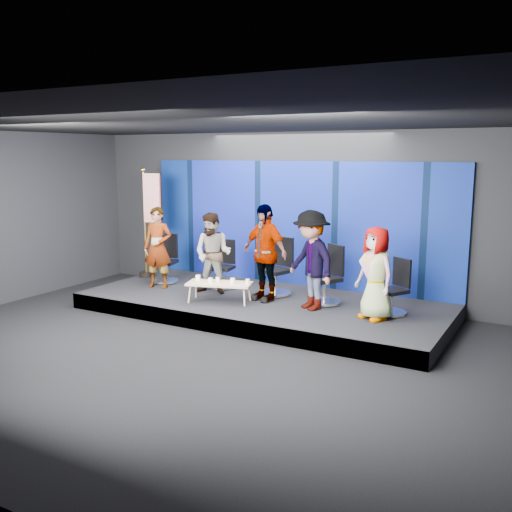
# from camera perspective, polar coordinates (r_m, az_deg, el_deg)

# --- Properties ---
(ground) EXTENTS (10.00, 10.00, 0.00)m
(ground) POSITION_cam_1_polar(r_m,az_deg,el_deg) (9.08, -7.06, -9.52)
(ground) COLOR black
(ground) RESTS_ON ground
(room_walls) EXTENTS (10.02, 8.02, 3.51)m
(room_walls) POSITION_cam_1_polar(r_m,az_deg,el_deg) (8.58, -7.41, 5.95)
(room_walls) COLOR black
(room_walls) RESTS_ON ground
(riser) EXTENTS (7.00, 3.00, 0.30)m
(riser) POSITION_cam_1_polar(r_m,az_deg,el_deg) (11.05, 0.64, -5.02)
(riser) COLOR black
(riser) RESTS_ON ground
(backdrop) EXTENTS (7.00, 0.08, 2.60)m
(backdrop) POSITION_cam_1_polar(r_m,az_deg,el_deg) (12.04, 3.97, 3.26)
(backdrop) COLOR #061C4C
(backdrop) RESTS_ON riser
(chair_a) EXTENTS (0.71, 0.71, 1.04)m
(chair_a) POSITION_cam_1_polar(r_m,az_deg,el_deg) (12.50, -9.02, -1.04)
(chair_a) COLOR silver
(chair_a) RESTS_ON riser
(panelist_a) EXTENTS (0.69, 0.54, 1.68)m
(panelist_a) POSITION_cam_1_polar(r_m,az_deg,el_deg) (11.94, -9.80, 0.84)
(panelist_a) COLOR black
(panelist_a) RESTS_ON riser
(chair_b) EXTENTS (0.64, 0.64, 0.99)m
(chair_b) POSITION_cam_1_polar(r_m,az_deg,el_deg) (11.84, -3.35, -1.63)
(chair_b) COLOR silver
(chair_b) RESTS_ON riser
(panelist_b) EXTENTS (0.87, 0.72, 1.61)m
(panelist_b) POSITION_cam_1_polar(r_m,az_deg,el_deg) (11.29, -4.32, 0.25)
(panelist_b) COLOR black
(panelist_b) RESTS_ON riser
(chair_c) EXTENTS (0.79, 0.79, 1.13)m
(chair_c) POSITION_cam_1_polar(r_m,az_deg,el_deg) (11.25, 2.15, -2.01)
(chair_c) COLOR silver
(chair_c) RESTS_ON riser
(panelist_c) EXTENTS (1.16, 0.73, 1.83)m
(panelist_c) POSITION_cam_1_polar(r_m,az_deg,el_deg) (10.72, 0.85, 0.34)
(panelist_c) COLOR black
(panelist_c) RESTS_ON riser
(chair_d) EXTENTS (0.85, 0.85, 1.10)m
(chair_d) POSITION_cam_1_polar(r_m,az_deg,el_deg) (10.65, 7.12, -2.85)
(chair_d) COLOR silver
(chair_d) RESTS_ON riser
(panelist_d) EXTENTS (1.32, 1.16, 1.78)m
(panelist_d) POSITION_cam_1_polar(r_m,az_deg,el_deg) (10.15, 5.52, -0.43)
(panelist_d) COLOR black
(panelist_d) RESTS_ON riser
(chair_e) EXTENTS (0.75, 0.75, 0.97)m
(chair_e) POSITION_cam_1_polar(r_m,az_deg,el_deg) (10.18, 13.61, -3.91)
(chair_e) COLOR silver
(chair_e) RESTS_ON riser
(panelist_e) EXTENTS (0.92, 0.82, 1.57)m
(panelist_e) POSITION_cam_1_polar(r_m,az_deg,el_deg) (9.70, 11.88, -1.71)
(panelist_e) COLOR black
(panelist_e) RESTS_ON riser
(coffee_table) EXTENTS (1.29, 0.84, 0.37)m
(coffee_table) POSITION_cam_1_polar(r_m,az_deg,el_deg) (10.72, -3.68, -2.83)
(coffee_table) COLOR #A4805F
(coffee_table) RESTS_ON riser
(mug_a) EXTENTS (0.09, 0.09, 0.11)m
(mug_a) POSITION_cam_1_polar(r_m,az_deg,el_deg) (10.91, -5.82, -2.19)
(mug_a) COLOR white
(mug_a) RESTS_ON coffee_table
(mug_b) EXTENTS (0.08, 0.08, 0.10)m
(mug_b) POSITION_cam_1_polar(r_m,az_deg,el_deg) (10.68, -4.58, -2.46)
(mug_b) COLOR white
(mug_b) RESTS_ON coffee_table
(mug_c) EXTENTS (0.07, 0.07, 0.09)m
(mug_c) POSITION_cam_1_polar(r_m,az_deg,el_deg) (10.77, -3.85, -2.37)
(mug_c) COLOR white
(mug_c) RESTS_ON coffee_table
(mug_d) EXTENTS (0.08, 0.08, 0.10)m
(mug_d) POSITION_cam_1_polar(r_m,az_deg,el_deg) (10.62, -2.36, -2.49)
(mug_d) COLOR white
(mug_d) RESTS_ON coffee_table
(mug_e) EXTENTS (0.07, 0.07, 0.09)m
(mug_e) POSITION_cam_1_polar(r_m,az_deg,el_deg) (10.59, -0.84, -2.56)
(mug_e) COLOR white
(mug_e) RESTS_ON coffee_table
(flag_stand) EXTENTS (0.56, 0.33, 2.46)m
(flag_stand) POSITION_cam_1_polar(r_m,az_deg,el_deg) (12.89, -10.60, 3.57)
(flag_stand) COLOR black
(flag_stand) RESTS_ON riser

